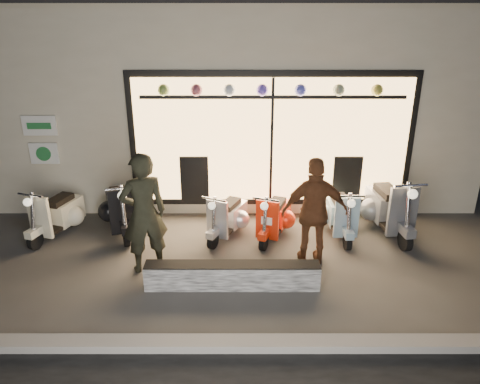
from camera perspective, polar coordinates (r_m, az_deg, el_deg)
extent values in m
plane|color=#383533|center=(7.82, -1.45, -8.82)|extent=(40.00, 40.00, 0.00)
cube|color=slate|center=(6.16, -1.91, -18.01)|extent=(40.00, 0.25, 0.12)
cube|color=beige|center=(11.87, -0.97, 12.43)|extent=(10.00, 6.00, 4.00)
cube|color=black|center=(9.04, 3.85, 6.27)|extent=(5.45, 0.06, 2.65)
cube|color=#FFBF6B|center=(9.01, 3.87, 6.20)|extent=(5.20, 0.04, 2.40)
cube|color=black|center=(8.77, 4.03, 11.47)|extent=(4.90, 0.06, 0.06)
cube|color=white|center=(9.70, -23.25, 7.45)|extent=(0.65, 0.04, 0.38)
cube|color=white|center=(9.84, -22.76, 4.37)|extent=(0.55, 0.04, 0.42)
cube|color=black|center=(7.16, -0.95, -10.15)|extent=(2.62, 0.28, 0.40)
cylinder|color=black|center=(8.23, -3.32, -5.97)|extent=(0.20, 0.30, 0.30)
cylinder|color=black|center=(8.92, -0.74, -3.56)|extent=(0.22, 0.31, 0.30)
cube|color=silver|center=(8.22, -2.79, -3.34)|extent=(0.39, 0.22, 0.71)
cube|color=silver|center=(8.77, -0.98, -2.72)|extent=(0.58, 0.70, 0.40)
cube|color=black|center=(8.60, -1.24, -1.48)|extent=(0.42, 0.54, 0.10)
sphere|color=#FFF2CC|center=(7.93, -3.46, -1.68)|extent=(0.17, 0.17, 0.13)
cylinder|color=black|center=(8.18, 2.90, -6.14)|extent=(0.19, 0.31, 0.30)
cylinder|color=black|center=(8.94, 4.67, -3.59)|extent=(0.21, 0.32, 0.30)
cube|color=red|center=(8.18, 3.35, -3.42)|extent=(0.40, 0.20, 0.73)
cube|color=red|center=(8.78, 4.55, -2.73)|extent=(0.57, 0.71, 0.41)
cube|color=black|center=(8.60, 4.43, -1.47)|extent=(0.41, 0.55, 0.11)
sphere|color=#FFF2CC|center=(7.86, 2.98, -1.74)|extent=(0.17, 0.17, 0.13)
cylinder|color=black|center=(8.53, -13.69, -5.35)|extent=(0.21, 0.36, 0.35)
cylinder|color=black|center=(9.45, -14.43, -2.60)|extent=(0.23, 0.37, 0.35)
cube|color=black|center=(8.55, -14.10, -2.35)|extent=(0.47, 0.23, 0.84)
cube|color=black|center=(9.27, -14.49, -1.65)|extent=(0.64, 0.82, 0.47)
cube|color=black|center=(9.07, -14.60, -0.25)|extent=(0.46, 0.63, 0.12)
sphere|color=#FFF2CC|center=(8.19, -14.18, -0.44)|extent=(0.20, 0.20, 0.15)
cylinder|color=black|center=(8.94, -23.70, -5.46)|extent=(0.19, 0.34, 0.32)
cylinder|color=black|center=(9.58, -20.06, -3.04)|extent=(0.21, 0.34, 0.32)
cube|color=beige|center=(8.92, -23.24, -2.81)|extent=(0.43, 0.20, 0.78)
cube|color=beige|center=(9.43, -20.56, -2.18)|extent=(0.59, 0.75, 0.44)
cube|color=black|center=(9.27, -21.13, -0.92)|extent=(0.42, 0.59, 0.11)
sphere|color=#FFF2CC|center=(8.64, -24.48, -1.14)|extent=(0.18, 0.18, 0.14)
cylinder|color=black|center=(8.40, 12.97, -5.87)|extent=(0.10, 0.32, 0.32)
cylinder|color=black|center=(9.20, 11.62, -3.14)|extent=(0.12, 0.32, 0.32)
cube|color=#81A4B8|center=(8.40, 12.87, -3.06)|extent=(0.43, 0.08, 0.76)
cube|color=#81A4B8|center=(9.04, 11.84, -2.28)|extent=(0.41, 0.66, 0.43)
cube|color=black|center=(8.85, 12.10, -0.99)|extent=(0.27, 0.53, 0.11)
sphere|color=#FFF2CC|center=(8.08, 13.42, -1.36)|extent=(0.14, 0.14, 0.14)
cylinder|color=black|center=(8.64, 19.50, -5.57)|extent=(0.16, 0.39, 0.38)
cylinder|color=black|center=(9.54, 16.64, -2.49)|extent=(0.18, 0.39, 0.38)
cube|color=slate|center=(8.64, 19.20, -2.29)|extent=(0.52, 0.14, 0.92)
cube|color=slate|center=(9.36, 17.06, -1.47)|extent=(0.57, 0.84, 0.52)
cube|color=black|center=(9.14, 17.55, 0.05)|extent=(0.39, 0.66, 0.13)
sphere|color=#FFF2CC|center=(8.28, 20.30, -0.24)|extent=(0.19, 0.19, 0.17)
imported|color=black|center=(7.40, -11.64, -2.60)|extent=(0.85, 0.72, 1.97)
imported|color=brown|center=(7.58, 9.09, -2.43)|extent=(1.08, 0.48, 1.82)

